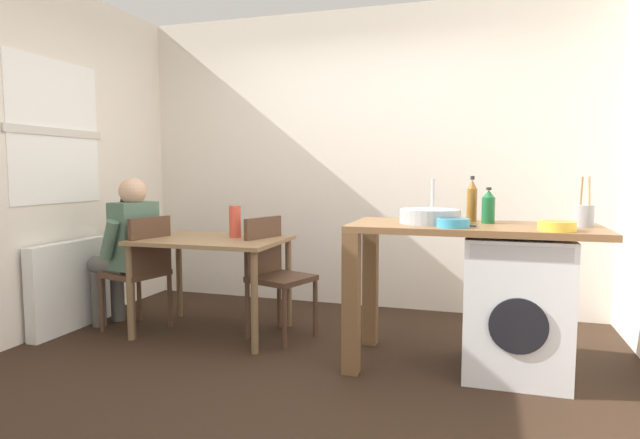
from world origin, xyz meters
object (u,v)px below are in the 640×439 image
chair_person_seat (142,267)px  washing_machine (515,305)px  mixing_bowl (453,222)px  utensil_crock (584,215)px  bottle_squat_brown (488,207)px  bottle_tall_green (472,201)px  colander (557,225)px  dining_table (212,251)px  seated_person (127,245)px  vase (235,222)px  chair_opposite (274,270)px

chair_person_seat → washing_machine: size_ratio=1.05×
mixing_bowl → utensil_crock: bearing=18.7°
bottle_squat_brown → mixing_bowl: (-0.20, -0.31, -0.07)m
chair_person_seat → washing_machine: (2.72, -0.07, -0.08)m
bottle_tall_green → colander: 0.64m
washing_machine → bottle_squat_brown: size_ratio=3.77×
dining_table → mixing_bowl: 1.87m
seated_person → vase: bearing=-64.4°
seated_person → utensil_crock: utensil_crock is taller
chair_person_seat → utensil_crock: 3.13m
washing_machine → mixing_bowl: size_ratio=4.51×
washing_machine → bottle_tall_green: size_ratio=2.89×
dining_table → seated_person: bearing=-173.6°
seated_person → bottle_tall_green: bearing=-73.9°
vase → mixing_bowl: bearing=-16.4°
mixing_bowl → seated_person: bearing=173.0°
washing_machine → utensil_crock: 0.67m
washing_machine → vase: bearing=171.9°
dining_table → seated_person: 0.71m
washing_machine → colander: (0.19, -0.22, 0.52)m
bottle_squat_brown → chair_opposite: bearing=174.2°
utensil_crock → seated_person: bearing=179.0°
bottle_squat_brown → vase: bottle_squat_brown is taller
bottle_squat_brown → mixing_bowl: bottle_squat_brown is taller
dining_table → bottle_tall_green: size_ratio=3.69×
mixing_bowl → washing_machine: bearing=28.0°
washing_machine → mixing_bowl: 0.67m
bottle_squat_brown → colander: bearing=-42.2°
mixing_bowl → vase: bearing=163.6°
washing_machine → mixing_bowl: mixing_bowl is taller
chair_opposite → bottle_squat_brown: bottle_squat_brown is taller
washing_machine → utensil_crock: (0.37, 0.05, 0.56)m
seated_person → washing_machine: seated_person is taller
chair_person_seat → bottle_tall_green: bottle_tall_green is taller
chair_opposite → bottle_tall_green: (1.42, -0.05, 0.55)m
chair_person_seat → bottle_tall_green: bearing=-72.8°
bottle_squat_brown → vase: 1.87m
chair_opposite → vase: size_ratio=3.69×
dining_table → mixing_bowl: bearing=-12.1°
dining_table → chair_person_seat: bearing=-167.9°
seated_person → utensil_crock: size_ratio=4.01×
chair_person_seat → chair_opposite: bearing=-65.6°
colander → vase: (-2.21, 0.51, -0.09)m
chair_person_seat → utensil_crock: size_ratio=3.00×
chair_opposite → bottle_tall_green: 1.52m
bottle_squat_brown → utensil_crock: 0.54m
dining_table → mixing_bowl: (1.80, -0.39, 0.31)m
utensil_crock → vase: utensil_crock is taller
bottle_tall_green → utensil_crock: utensil_crock is taller
dining_table → vase: size_ratio=4.50×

